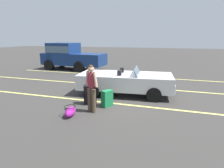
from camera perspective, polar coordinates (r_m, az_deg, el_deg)
The scene contains 10 objects.
ground_plane at distance 8.67m, azimuth 3.93°, elevation -3.05°, with size 80.00×80.00×0.00m, color #383533.
lot_line_near at distance 7.43m, azimuth 1.46°, elevation -5.98°, with size 18.00×0.12×0.01m, color #EAE066.
lot_line_mid at distance 9.94m, azimuth 5.74°, elevation -0.89°, with size 18.00×0.12×0.01m, color #EAE066.
lot_line_far at distance 12.53m, azimuth 8.27°, elevation 2.14°, with size 18.00×0.12×0.01m, color #EAE066.
convertible_car at distance 8.50m, azimuth 5.39°, elevation 0.67°, with size 4.29×2.16×1.24m.
suitcase_large_black at distance 7.34m, azimuth -6.63°, elevation -3.28°, with size 0.55×0.45×1.10m.
suitcase_medium_bright at distance 7.06m, azimuth -1.52°, elevation -4.41°, with size 0.41×0.47×0.62m.
duffel_bag at distance 6.41m, azimuth -12.50°, elevation -8.12°, with size 0.43×0.68×0.34m.
traveler_person at distance 6.42m, azimuth -6.26°, elevation -0.59°, with size 0.59×0.33×1.65m.
parked_pickup_truck_near at distance 15.65m, azimuth -12.81°, elevation 8.37°, with size 5.06×2.20×2.10m.
Camera 1 is at (1.90, -8.08, 2.53)m, focal length 30.25 mm.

